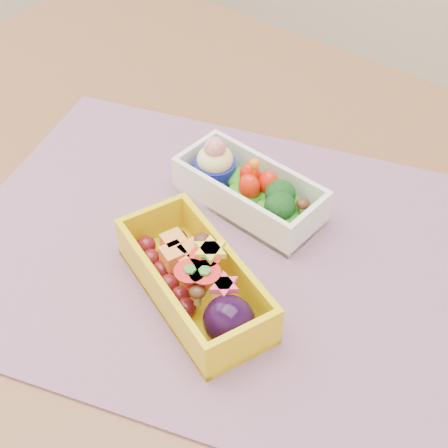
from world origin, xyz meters
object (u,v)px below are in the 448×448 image
Objects in this scene: table at (249,297)px; placemat at (215,250)px; bento_yellow at (196,281)px; bento_white at (249,189)px.

placemat is at bearing -115.27° from table.
table is 0.16m from bento_yellow.
bento_yellow is at bearing -70.21° from bento_white.
table is 7.05× the size of bento_white.
bento_white reaches higher than bento_yellow.
placemat reaches higher than table.
bento_white is at bearing 127.08° from bento_yellow.
placemat is (-0.02, -0.04, 0.10)m from table.
table is at bearing 64.73° from placemat.
bento_yellow reaches higher than placemat.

